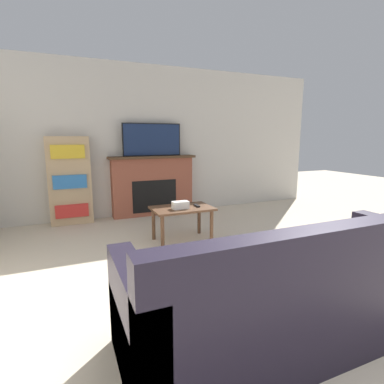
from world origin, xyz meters
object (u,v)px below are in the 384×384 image
(fireplace, at_px, (153,185))
(couch, at_px, (298,297))
(tv, at_px, (152,140))
(bookshelf, at_px, (70,181))
(coffee_table, at_px, (182,213))

(fireplace, bearing_deg, couch, -90.53)
(fireplace, xyz_separation_m, tv, (-0.00, -0.02, 0.83))
(fireplace, relative_size, bookshelf, 1.10)
(couch, bearing_deg, coffee_table, 89.98)
(couch, xyz_separation_m, coffee_table, (0.00, 2.24, 0.09))
(couch, xyz_separation_m, bookshelf, (-1.38, 3.79, 0.41))
(bookshelf, bearing_deg, tv, 0.12)
(fireplace, distance_m, bookshelf, 1.43)
(fireplace, bearing_deg, tv, -90.00)
(fireplace, height_order, couch, fireplace)
(fireplace, height_order, bookshelf, bookshelf)
(coffee_table, bearing_deg, fireplace, 88.73)
(coffee_table, distance_m, bookshelf, 2.10)
(couch, relative_size, bookshelf, 1.71)
(couch, bearing_deg, bookshelf, 110.03)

